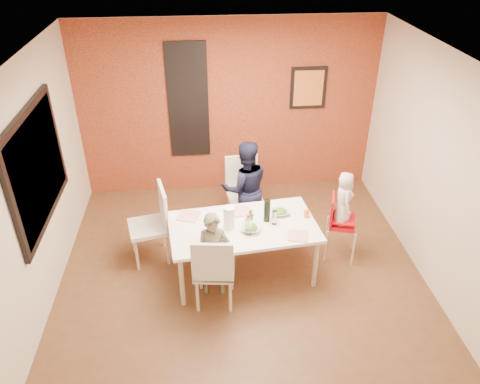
{
  "coord_description": "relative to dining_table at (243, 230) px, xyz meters",
  "views": [
    {
      "loc": [
        -0.43,
        -4.45,
        3.95
      ],
      "look_at": [
        0.0,
        0.3,
        1.05
      ],
      "focal_mm": 35.0,
      "sensor_mm": 36.0,
      "label": 1
    }
  ],
  "objects": [
    {
      "name": "chair_near",
      "position": [
        -0.38,
        -0.53,
        -0.12
      ],
      "size": [
        0.5,
        0.5,
        0.98
      ],
      "rotation": [
        0.0,
        0.0,
        3.03
      ],
      "color": "beige",
      "rests_on": "ground"
    },
    {
      "name": "wine_glass_a",
      "position": [
        0.04,
        -0.17,
        0.17
      ],
      "size": [
        0.07,
        0.07,
        0.21
      ],
      "primitive_type": "cylinder",
      "color": "white",
      "rests_on": "dining_table"
    },
    {
      "name": "salad_bowl_b",
      "position": [
        0.48,
        0.2,
        0.09
      ],
      "size": [
        0.25,
        0.25,
        0.05
      ],
      "primitive_type": "imported",
      "rotation": [
        0.0,
        0.0,
        0.17
      ],
      "color": "silver",
      "rests_on": "dining_table"
    },
    {
      "name": "art_print_canvas",
      "position": [
        1.18,
        2.13,
        0.99
      ],
      "size": [
        0.44,
        0.01,
        0.54
      ],
      "primitive_type": "cube",
      "color": "orange",
      "rests_on": "wall_back"
    },
    {
      "name": "salad_bowl_a",
      "position": [
        0.08,
        -0.1,
        0.09
      ],
      "size": [
        0.3,
        0.3,
        0.06
      ],
      "primitive_type": "imported",
      "rotation": [
        0.0,
        0.0,
        -0.29
      ],
      "color": "white",
      "rests_on": "dining_table"
    },
    {
      "name": "chair_far",
      "position": [
        0.11,
        1.17,
        -0.1
      ],
      "size": [
        0.5,
        0.5,
        1.0
      ],
      "rotation": [
        0.0,
        0.0,
        0.09
      ],
      "color": "white",
      "rests_on": "ground"
    },
    {
      "name": "wine_bottle",
      "position": [
        0.29,
        0.08,
        0.21
      ],
      "size": [
        0.08,
        0.08,
        0.29
      ],
      "primitive_type": "cylinder",
      "color": "black",
      "rests_on": "dining_table"
    },
    {
      "name": "brick_accent_wall",
      "position": [
        -0.02,
        2.17,
        0.69
      ],
      "size": [
        4.5,
        0.02,
        2.7
      ],
      "primitive_type": "cube",
      "color": "maroon",
      "rests_on": "ground"
    },
    {
      "name": "toddler",
      "position": [
        1.27,
        0.23,
        0.22
      ],
      "size": [
        0.24,
        0.35,
        0.71
      ],
      "primitive_type": "imported",
      "rotation": [
        0.0,
        0.0,
        1.55
      ],
      "color": "beige",
      "rests_on": "high_chair"
    },
    {
      "name": "sippy_cup",
      "position": [
        0.78,
        0.11,
        0.11
      ],
      "size": [
        0.06,
        0.06,
        0.1
      ],
      "primitive_type": "cylinder",
      "color": "orange",
      "rests_on": "dining_table"
    },
    {
      "name": "high_chair",
      "position": [
        1.25,
        0.25,
        -0.12
      ],
      "size": [
        0.46,
        0.46,
        0.89
      ],
      "rotation": [
        0.0,
        0.0,
        1.29
      ],
      "color": "red",
      "rests_on": "ground"
    },
    {
      "name": "glassblock_strip",
      "position": [
        -0.62,
        2.15,
        0.84
      ],
      "size": [
        0.55,
        0.03,
        1.7
      ],
      "primitive_type": "cube",
      "color": "silver",
      "rests_on": "wall_back"
    },
    {
      "name": "dining_table",
      "position": [
        0.0,
        0.0,
        0.0
      ],
      "size": [
        1.84,
        1.15,
        0.73
      ],
      "rotation": [
        0.0,
        0.0,
        0.11
      ],
      "color": "white",
      "rests_on": "ground"
    },
    {
      "name": "ground",
      "position": [
        -0.02,
        -0.06,
        -0.66
      ],
      "size": [
        4.5,
        4.5,
        0.0
      ],
      "primitive_type": "plane",
      "color": "brown",
      "rests_on": "ground"
    },
    {
      "name": "child_near",
      "position": [
        -0.37,
        -0.29,
        -0.12
      ],
      "size": [
        0.41,
        0.28,
        1.08
      ],
      "primitive_type": "imported",
      "rotation": [
        0.0,
        0.0,
        -0.06
      ],
      "color": "brown",
      "rests_on": "ground"
    },
    {
      "name": "chair_left",
      "position": [
        -1.08,
        0.43,
        -0.09
      ],
      "size": [
        0.57,
        0.57,
        1.03
      ],
      "rotation": [
        0.0,
        0.0,
        4.93
      ],
      "color": "white",
      "rests_on": "ground"
    },
    {
      "name": "glassblock_surround",
      "position": [
        -0.62,
        2.15,
        0.84
      ],
      "size": [
        0.6,
        0.03,
        1.76
      ],
      "primitive_type": "cube",
      "color": "black",
      "rests_on": "wall_back"
    },
    {
      "name": "condiment_brown",
      "position": [
        0.09,
        0.08,
        0.14
      ],
      "size": [
        0.04,
        0.04,
        0.16
      ],
      "primitive_type": "cylinder",
      "color": "brown",
      "rests_on": "dining_table"
    },
    {
      "name": "wine_glass_b",
      "position": [
        0.37,
        0.0,
        0.15
      ],
      "size": [
        0.06,
        0.06,
        0.18
      ],
      "primitive_type": "cylinder",
      "color": "silver",
      "rests_on": "dining_table"
    },
    {
      "name": "picture_window_pane",
      "position": [
        -2.22,
        0.14,
        0.89
      ],
      "size": [
        0.02,
        1.55,
        1.15
      ],
      "primitive_type": "cube",
      "color": "black",
      "rests_on": "wall_left"
    },
    {
      "name": "condiment_green",
      "position": [
        0.11,
        0.05,
        0.13
      ],
      "size": [
        0.03,
        0.03,
        0.13
      ],
      "primitive_type": "cylinder",
      "color": "#307B29",
      "rests_on": "dining_table"
    },
    {
      "name": "wall_front",
      "position": [
        -0.02,
        -2.31,
        0.69
      ],
      "size": [
        4.5,
        0.02,
        2.7
      ],
      "primitive_type": "cube",
      "color": "beige",
      "rests_on": "ground"
    },
    {
      "name": "plate_near_right",
      "position": [
        0.6,
        -0.27,
        0.07
      ],
      "size": [
        0.27,
        0.27,
        0.01
      ],
      "primitive_type": "cube",
      "rotation": [
        0.0,
        0.0,
        -0.27
      ],
      "color": "white",
      "rests_on": "dining_table"
    },
    {
      "name": "wall_right",
      "position": [
        2.23,
        -0.06,
        0.69
      ],
      "size": [
        0.02,
        4.5,
        2.7
      ],
      "primitive_type": "cube",
      "color": "beige",
      "rests_on": "ground"
    },
    {
      "name": "ceiling",
      "position": [
        -0.02,
        -0.06,
        2.04
      ],
      "size": [
        4.5,
        4.5,
        0.02
      ],
      "primitive_type": "cube",
      "color": "white",
      "rests_on": "wall_back"
    },
    {
      "name": "condiment_red",
      "position": [
        0.06,
        -0.0,
        0.14
      ],
      "size": [
        0.04,
        0.04,
        0.14
      ],
      "primitive_type": "cylinder",
      "color": "red",
      "rests_on": "dining_table"
    },
    {
      "name": "picture_window_frame",
      "position": [
        -2.24,
        0.14,
        0.89
      ],
      "size": [
        0.05,
        1.7,
        1.3
      ],
      "primitive_type": "cube",
      "color": "black",
      "rests_on": "wall_left"
    },
    {
      "name": "plate_near_left",
      "position": [
        -0.37,
        -0.42,
        0.07
      ],
      "size": [
        0.24,
        0.24,
        0.01
      ],
      "primitive_type": "cube",
      "rotation": [
        0.0,
        0.0,
        -0.1
      ],
      "color": "white",
      "rests_on": "dining_table"
    },
    {
      "name": "wall_back",
      "position": [
        -0.02,
        2.19,
        0.69
      ],
      "size": [
        4.5,
        0.02,
        2.7
      ],
      "primitive_type": "cube",
      "color": "beige",
      "rests_on": "ground"
    },
    {
      "name": "art_print_frame",
      "position": [
        1.18,
        2.15,
        0.99
      ],
      "size": [
        0.54,
        0.03,
        0.64
      ],
      "primitive_type": "cube",
      "color": "black",
      "rests_on": "wall_back"
    },
    {
      "name": "plate_far_left",
      "position": [
        -0.65,
        0.25,
        0.07
      ],
      "size": [
        0.31,
        0.31,
        0.01
      ],
      "primitive_type": "cube",
      "rotation": [
        0.0,
        0.0,
        -0.33
      ],
      "color": "white",
      "rests_on": "dining_table"
    },
    {
      "name": "child_far",
      "position": [
        0.12,
        0.92,
        0.03
      ],
      "size": [
        0.72,
        0.59,
        1.38
      ],
      "primitive_type": "imported",
      "rotation": [
        0.0,
        0.0,
        3.25
      ],
      "color": "black",
      "rests_on": "ground"
    },
    {
      "name": "paper_towel_roll",
      "position": [
        -0.17,
        -0.04,
        0.21
      ],
      "size": [
        0.13,
        0.13,
        0.29
      ],
      "primitive_type": "cylinder",
      "color": "white",
      "rests_on": "dining_table"
    },
    {
      "name": "wall_left",
      "position": [
        -2.27,
        -0.06,
        0.69
      ],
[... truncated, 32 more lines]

